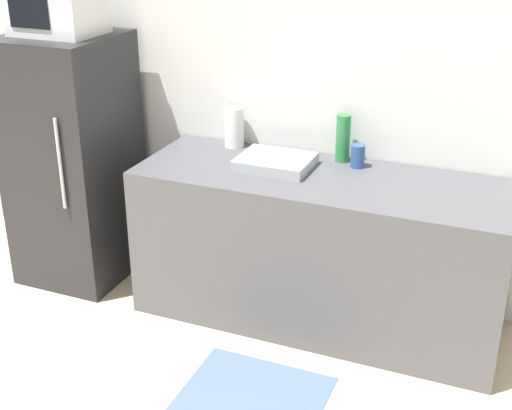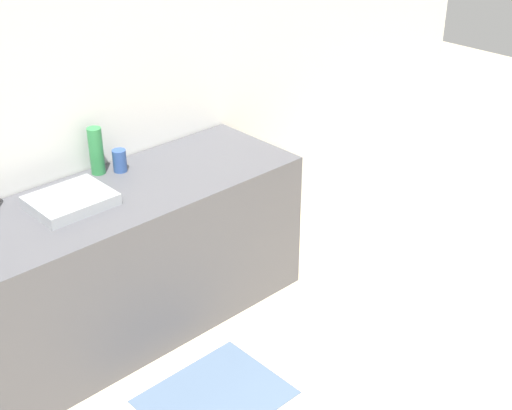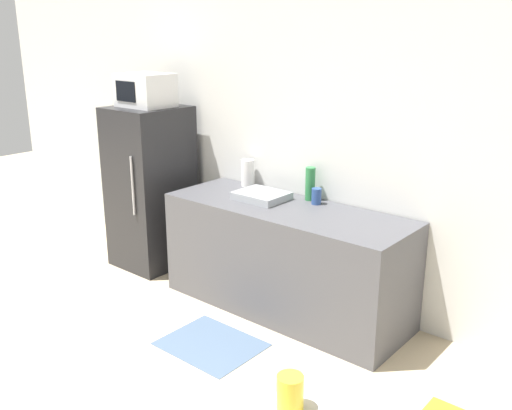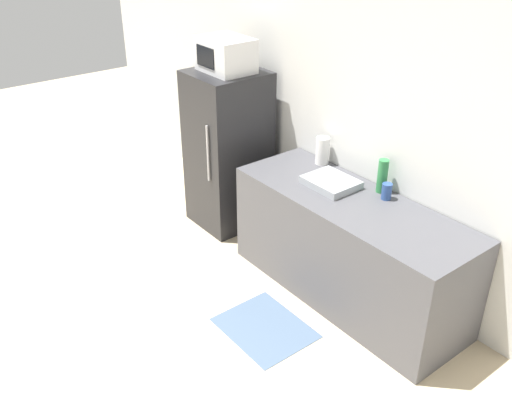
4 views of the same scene
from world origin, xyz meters
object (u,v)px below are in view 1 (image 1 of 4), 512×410
at_px(microwave, 57,8).
at_px(paper_towel_roll, 234,127).
at_px(bottle_tall, 343,138).
at_px(bottle_short, 358,156).
at_px(refrigerator, 74,160).

relative_size(microwave, paper_towel_roll, 1.99).
relative_size(bottle_tall, bottle_short, 2.11).
relative_size(microwave, bottle_tall, 1.75).
bearing_deg(bottle_tall, microwave, -168.54).
relative_size(refrigerator, paper_towel_roll, 6.41).
bearing_deg(paper_towel_roll, bottle_short, -4.68).
distance_m(refrigerator, paper_towel_roll, 1.02).
distance_m(microwave, bottle_tall, 1.77).
xyz_separation_m(refrigerator, paper_towel_roll, (0.94, 0.33, 0.23)).
height_order(bottle_short, paper_towel_roll, paper_towel_roll).
bearing_deg(bottle_tall, bottle_short, -30.30).
bearing_deg(bottle_tall, paper_towel_roll, 179.83).
bearing_deg(bottle_short, paper_towel_roll, 175.32).
height_order(microwave, bottle_tall, microwave).
height_order(refrigerator, paper_towel_roll, refrigerator).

